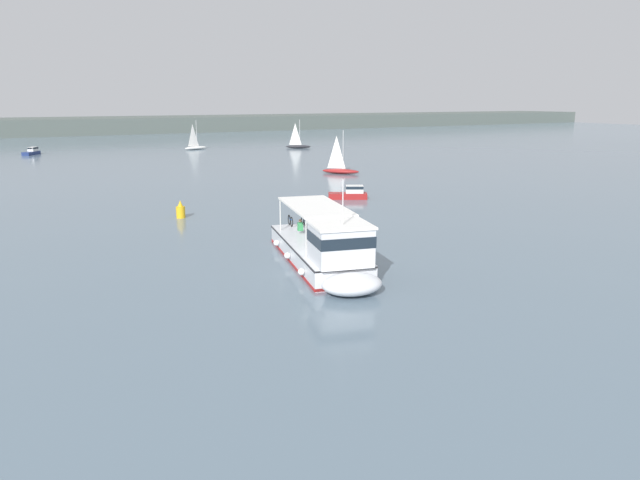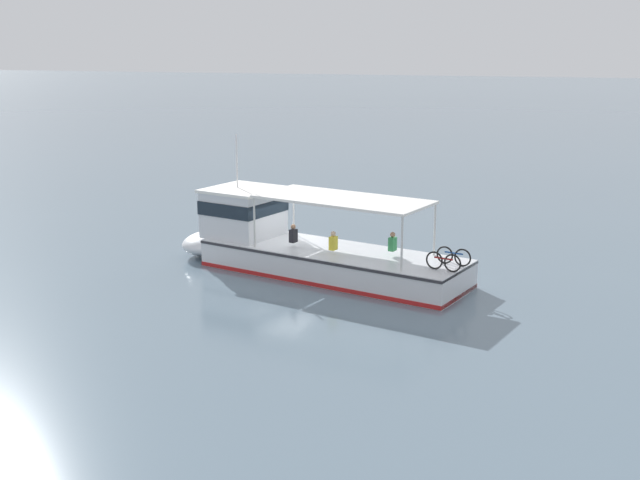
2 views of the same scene
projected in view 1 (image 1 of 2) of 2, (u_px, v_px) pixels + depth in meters
ground_plane at (330, 274)px, 30.92m from camera, size 400.00×400.00×0.00m
distant_shoreline at (47, 126)px, 157.46m from camera, size 400.00×28.00×4.24m
ferry_main at (325, 251)px, 31.67m from camera, size 6.09×13.07×5.32m
sailboat_near_starboard at (298, 145)px, 111.89m from camera, size 4.83×3.70×5.40m
sailboat_off_bow at (196, 147)px, 108.97m from camera, size 5.00×2.78×5.40m
motorboat_mid_channel at (32, 151)px, 98.50m from camera, size 3.12×3.70×1.26m
sailboat_horizon_east at (340, 169)px, 73.18m from camera, size 4.23×4.52×5.40m
motorboat_horizon_west at (350, 193)px, 54.46m from camera, size 3.78×2.89×1.26m
channel_buoy at (181, 211)px, 45.61m from camera, size 0.70×0.70×1.40m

